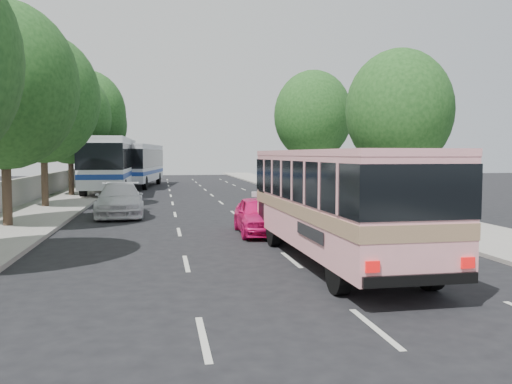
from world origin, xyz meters
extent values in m
plane|color=black|center=(0.00, 0.00, 0.00)|extent=(120.00, 120.00, 0.00)
cube|color=#9E998E|center=(-8.50, 20.00, 0.07)|extent=(4.00, 90.00, 0.15)
cube|color=#9E998E|center=(8.50, 20.00, 0.06)|extent=(4.00, 90.00, 0.12)
cube|color=#9E998E|center=(-10.30, 20.00, 0.90)|extent=(0.30, 90.00, 1.50)
cylinder|color=#38281E|center=(-8.50, 6.00, 1.80)|extent=(0.36, 0.36, 3.61)
ellipsoid|color=#194217|center=(-8.50, 6.00, 5.61)|extent=(5.70, 5.70, 6.56)
sphere|color=#194217|center=(-8.10, 5.70, 6.75)|extent=(3.71, 3.71, 3.71)
cylinder|color=#38281E|center=(-8.70, 14.00, 1.90)|extent=(0.36, 0.36, 3.80)
ellipsoid|color=#194217|center=(-8.70, 14.00, 5.90)|extent=(6.00, 6.00, 6.90)
sphere|color=#194217|center=(-8.30, 13.70, 7.10)|extent=(3.90, 3.90, 3.90)
cylinder|color=#38281E|center=(-8.60, 22.00, 1.75)|extent=(0.36, 0.36, 3.50)
ellipsoid|color=#194217|center=(-8.60, 22.00, 5.43)|extent=(5.52, 5.52, 6.35)
sphere|color=#194217|center=(-8.20, 21.70, 6.53)|extent=(3.59, 3.59, 3.59)
cylinder|color=#38281E|center=(-8.50, 30.00, 2.00)|extent=(0.36, 0.36, 3.99)
ellipsoid|color=#194217|center=(-8.50, 30.00, 6.20)|extent=(6.30, 6.30, 7.24)
sphere|color=#194217|center=(-8.10, 29.70, 7.46)|extent=(4.09, 4.09, 4.09)
cylinder|color=#38281E|center=(-8.70, 38.00, 1.86)|extent=(0.36, 0.36, 3.72)
ellipsoid|color=#194217|center=(-8.70, 38.00, 5.78)|extent=(5.88, 5.88, 6.76)
sphere|color=#194217|center=(-8.30, 37.70, 6.96)|extent=(3.82, 3.82, 3.82)
cylinder|color=#38281E|center=(8.70, 8.00, 1.61)|extent=(0.36, 0.36, 3.23)
ellipsoid|color=#194217|center=(8.70, 8.00, 5.01)|extent=(5.10, 5.10, 5.87)
sphere|color=#194217|center=(9.10, 7.70, 6.04)|extent=(3.32, 3.31, 3.31)
cylinder|color=#38281E|center=(9.00, 24.00, 1.90)|extent=(0.36, 0.36, 3.80)
ellipsoid|color=#194217|center=(9.00, 24.00, 5.90)|extent=(6.00, 6.00, 6.90)
sphere|color=#194217|center=(9.40, 23.70, 7.10)|extent=(3.90, 3.90, 3.90)
cube|color=#FBA2A9|center=(2.08, -2.51, 1.77)|extent=(2.56, 9.57, 2.55)
cube|color=#9E7A59|center=(2.08, -2.51, 1.48)|extent=(2.60, 9.60, 0.33)
cube|color=black|center=(2.08, -2.51, 2.24)|extent=(2.61, 9.61, 1.05)
cube|color=#FBA2A9|center=(2.08, -2.51, 2.97)|extent=(2.58, 9.59, 0.15)
cylinder|color=black|center=(0.99, 0.33, 0.50)|extent=(0.30, 1.00, 0.99)
cylinder|color=black|center=(3.07, 0.37, 0.50)|extent=(0.30, 1.00, 0.99)
cylinder|color=black|center=(1.10, -5.76, 0.50)|extent=(0.30, 1.00, 0.99)
cylinder|color=black|center=(3.19, -5.73, 0.50)|extent=(0.30, 1.00, 0.99)
imported|color=#EF146F|center=(1.00, 3.00, 0.69)|extent=(1.75, 4.10, 1.38)
imported|color=silver|center=(-4.50, 9.82, 0.78)|extent=(2.45, 5.45, 1.55)
cube|color=white|center=(-6.30, 25.57, 2.36)|extent=(3.08, 13.70, 3.47)
cube|color=black|center=(-6.30, 25.57, 2.79)|extent=(3.13, 13.73, 1.71)
cube|color=navy|center=(-6.30, 25.57, 1.48)|extent=(3.12, 13.72, 0.34)
cube|color=white|center=(-6.30, 25.57, 4.02)|extent=(3.10, 13.72, 0.16)
cylinder|color=black|center=(-7.55, 29.91, 0.63)|extent=(0.38, 1.26, 1.25)
cylinder|color=black|center=(-4.94, 29.88, 0.63)|extent=(0.38, 1.26, 1.25)
cylinder|color=black|center=(-7.66, 20.80, 0.63)|extent=(0.38, 1.26, 1.25)
cylinder|color=black|center=(-5.06, 20.77, 0.63)|extent=(0.38, 1.26, 1.25)
cube|color=silver|center=(-4.50, 33.11, 2.17)|extent=(4.22, 12.79, 3.19)
cube|color=black|center=(-4.50, 33.11, 2.56)|extent=(4.27, 12.83, 1.57)
cube|color=navy|center=(-4.50, 33.11, 1.36)|extent=(4.26, 12.81, 0.31)
cube|color=silver|center=(-4.50, 33.11, 3.69)|extent=(4.24, 12.81, 0.15)
cylinder|color=black|center=(-5.18, 37.20, 0.58)|extent=(0.48, 1.18, 1.15)
cylinder|color=black|center=(-2.83, 36.90, 0.58)|extent=(0.48, 1.18, 1.15)
cylinder|color=black|center=(-6.22, 28.90, 0.58)|extent=(0.48, 1.18, 1.15)
cylinder|color=black|center=(-3.88, 28.60, 0.58)|extent=(0.48, 1.18, 1.15)
cube|color=silver|center=(1.00, 3.00, 1.47)|extent=(0.56, 0.20, 0.18)
camera|label=1|loc=(-2.53, -16.48, 2.94)|focal=38.00mm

